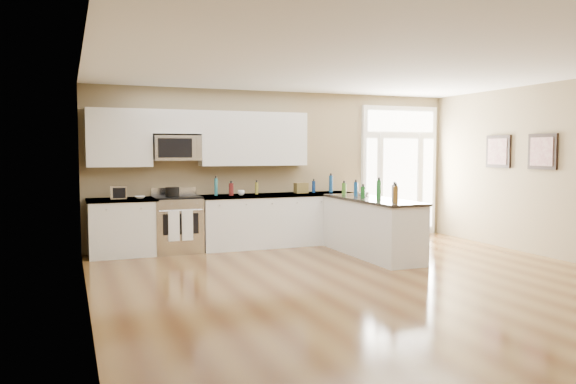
# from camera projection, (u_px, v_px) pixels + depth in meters

# --- Properties ---
(ground) EXTENTS (8.00, 8.00, 0.00)m
(ground) POSITION_uv_depth(u_px,v_px,m) (397.00, 293.00, 6.79)
(ground) COLOR #533217
(room_shell) EXTENTS (8.00, 8.00, 8.00)m
(room_shell) POSITION_uv_depth(u_px,v_px,m) (399.00, 151.00, 6.66)
(room_shell) COLOR #8B7A58
(room_shell) RESTS_ON ground
(back_cabinet_left) EXTENTS (1.10, 0.66, 0.94)m
(back_cabinet_left) POSITION_uv_depth(u_px,v_px,m) (122.00, 229.00, 9.13)
(back_cabinet_left) COLOR silver
(back_cabinet_left) RESTS_ON ground
(back_cabinet_right) EXTENTS (2.85, 0.66, 0.94)m
(back_cabinet_right) POSITION_uv_depth(u_px,v_px,m) (278.00, 222.00, 10.12)
(back_cabinet_right) COLOR silver
(back_cabinet_right) RESTS_ON ground
(peninsula_cabinet) EXTENTS (0.69, 2.32, 0.94)m
(peninsula_cabinet) POSITION_uv_depth(u_px,v_px,m) (371.00, 229.00, 9.17)
(peninsula_cabinet) COLOR silver
(peninsula_cabinet) RESTS_ON ground
(upper_cabinet_left) EXTENTS (1.04, 0.33, 0.95)m
(upper_cabinet_left) POSITION_uv_depth(u_px,v_px,m) (119.00, 138.00, 9.15)
(upper_cabinet_left) COLOR silver
(upper_cabinet_left) RESTS_ON room_shell
(upper_cabinet_right) EXTENTS (1.94, 0.33, 0.95)m
(upper_cabinet_right) POSITION_uv_depth(u_px,v_px,m) (254.00, 139.00, 10.00)
(upper_cabinet_right) COLOR silver
(upper_cabinet_right) RESTS_ON room_shell
(upper_cabinet_short) EXTENTS (0.82, 0.33, 0.40)m
(upper_cabinet_short) POSITION_uv_depth(u_px,v_px,m) (176.00, 122.00, 9.47)
(upper_cabinet_short) COLOR silver
(upper_cabinet_short) RESTS_ON room_shell
(microwave) EXTENTS (0.78, 0.41, 0.42)m
(microwave) POSITION_uv_depth(u_px,v_px,m) (177.00, 148.00, 9.47)
(microwave) COLOR silver
(microwave) RESTS_ON room_shell
(entry_door) EXTENTS (1.70, 0.10, 2.60)m
(entry_door) POSITION_uv_depth(u_px,v_px,m) (399.00, 171.00, 11.29)
(entry_door) COLOR white
(entry_door) RESTS_ON ground
(wall_art_near) EXTENTS (0.05, 0.58, 0.58)m
(wall_art_near) POSITION_uv_depth(u_px,v_px,m) (498.00, 152.00, 9.97)
(wall_art_near) COLOR black
(wall_art_near) RESTS_ON room_shell
(wall_art_far) EXTENTS (0.05, 0.58, 0.58)m
(wall_art_far) POSITION_uv_depth(u_px,v_px,m) (542.00, 152.00, 9.04)
(wall_art_far) COLOR black
(wall_art_far) RESTS_ON room_shell
(kitchen_range) EXTENTS (0.78, 0.69, 1.08)m
(kitchen_range) POSITION_uv_depth(u_px,v_px,m) (177.00, 224.00, 9.45)
(kitchen_range) COLOR silver
(kitchen_range) RESTS_ON ground
(stockpot) EXTENTS (0.23, 0.23, 0.18)m
(stockpot) POSITION_uv_depth(u_px,v_px,m) (172.00, 191.00, 9.30)
(stockpot) COLOR black
(stockpot) RESTS_ON kitchen_range
(toaster_oven) EXTENTS (0.26, 0.22, 0.21)m
(toaster_oven) POSITION_uv_depth(u_px,v_px,m) (119.00, 192.00, 8.98)
(toaster_oven) COLOR silver
(toaster_oven) RESTS_ON back_cabinet_left
(cardboard_box) EXTENTS (0.23, 0.17, 0.19)m
(cardboard_box) POSITION_uv_depth(u_px,v_px,m) (301.00, 188.00, 10.25)
(cardboard_box) COLOR brown
(cardboard_box) RESTS_ON back_cabinet_right
(bowl_left) EXTENTS (0.18, 0.18, 0.04)m
(bowl_left) POSITION_uv_depth(u_px,v_px,m) (140.00, 197.00, 9.09)
(bowl_left) COLOR white
(bowl_left) RESTS_ON back_cabinet_left
(bowl_peninsula) EXTENTS (0.22, 0.22, 0.06)m
(bowl_peninsula) POSITION_uv_depth(u_px,v_px,m) (364.00, 194.00, 9.72)
(bowl_peninsula) COLOR white
(bowl_peninsula) RESTS_ON peninsula_cabinet
(cup_counter) EXTENTS (0.15, 0.15, 0.09)m
(cup_counter) POSITION_uv_depth(u_px,v_px,m) (241.00, 193.00, 9.71)
(cup_counter) COLOR white
(cup_counter) RESTS_ON back_cabinet_right
(counter_bottles) EXTENTS (2.38, 2.40, 0.31)m
(counter_bottles) POSITION_uv_depth(u_px,v_px,m) (331.00, 189.00, 9.43)
(counter_bottles) COLOR #19591E
(counter_bottles) RESTS_ON back_cabinet_right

